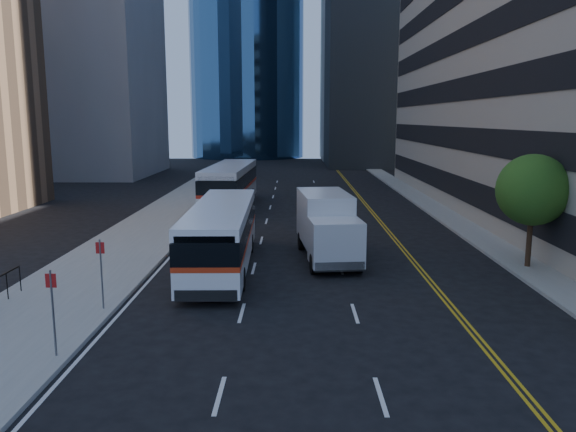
# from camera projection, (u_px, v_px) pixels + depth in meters

# --- Properties ---
(ground) EXTENTS (160.00, 160.00, 0.00)m
(ground) POSITION_uv_depth(u_px,v_px,m) (346.00, 335.00, 17.82)
(ground) COLOR black
(ground) RESTS_ON ground
(sidewalk_west) EXTENTS (5.00, 90.00, 0.15)m
(sidewalk_west) POSITION_uv_depth(u_px,v_px,m) (178.00, 208.00, 42.55)
(sidewalk_west) COLOR gray
(sidewalk_west) RESTS_ON ground
(sidewalk_east) EXTENTS (2.00, 90.00, 0.15)m
(sidewalk_east) POSITION_uv_depth(u_px,v_px,m) (435.00, 209.00, 42.34)
(sidewalk_east) COLOR gray
(sidewalk_east) RESTS_ON ground
(midrise_west) EXTENTS (18.00, 18.00, 35.00)m
(midrise_west) POSITION_uv_depth(u_px,v_px,m) (72.00, 27.00, 66.35)
(midrise_west) COLOR gray
(midrise_west) RESTS_ON ground
(street_tree) EXTENTS (3.20, 3.20, 5.10)m
(street_tree) POSITION_uv_depth(u_px,v_px,m) (533.00, 190.00, 24.98)
(street_tree) COLOR #332114
(street_tree) RESTS_ON sidewalk_east
(bus_front) EXTENTS (2.74, 11.45, 2.94)m
(bus_front) POSITION_uv_depth(u_px,v_px,m) (222.00, 234.00, 25.48)
(bus_front) COLOR white
(bus_front) RESTS_ON ground
(bus_rear) EXTENTS (3.21, 12.75, 3.27)m
(bus_rear) POSITION_uv_depth(u_px,v_px,m) (230.00, 184.00, 43.41)
(bus_rear) COLOR silver
(bus_rear) RESTS_ON ground
(box_truck) EXTENTS (2.96, 6.83, 3.17)m
(box_truck) POSITION_uv_depth(u_px,v_px,m) (327.00, 225.00, 27.16)
(box_truck) COLOR silver
(box_truck) RESTS_ON ground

